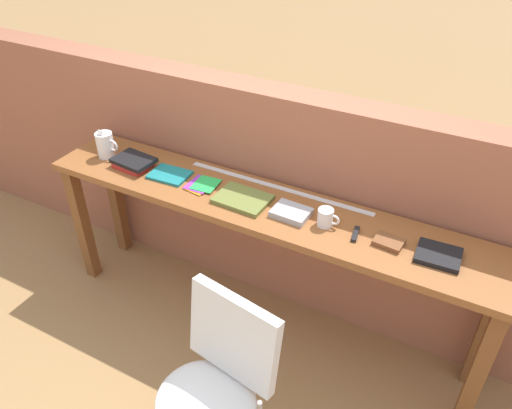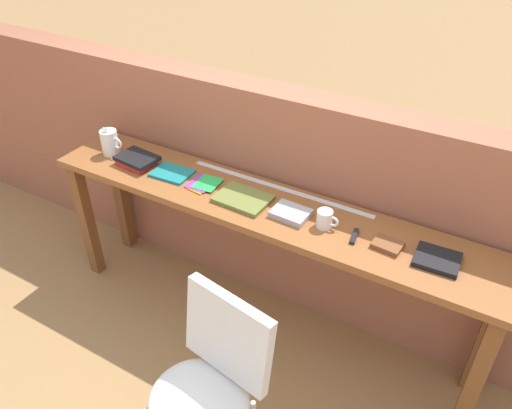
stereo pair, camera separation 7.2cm
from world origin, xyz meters
name	(u,v)px [view 1 (the left image)]	position (x,y,z in m)	size (l,w,h in m)	color
ground_plane	(235,355)	(0.00, 0.00, 0.00)	(40.00, 40.00, 0.00)	#9E7547
brick_wall_back	(287,202)	(0.00, 0.64, 0.68)	(6.00, 0.20, 1.35)	#9E5B42
sideboard	(260,224)	(0.00, 0.30, 0.74)	(2.50, 0.44, 0.88)	brown
chair_white_moulded	(216,380)	(0.21, -0.50, 0.53)	(0.51, 0.52, 0.89)	white
pitcher_white	(105,145)	(-1.02, 0.30, 0.96)	(0.14, 0.10, 0.18)	white
book_stack_leftmost	(133,162)	(-0.81, 0.28, 0.91)	(0.24, 0.19, 0.05)	red
magazine_cycling	(170,175)	(-0.57, 0.29, 0.89)	(0.22, 0.16, 0.02)	#19757A
pamphlet_pile_colourful	(202,185)	(-0.35, 0.30, 0.89)	(0.17, 0.18, 0.01)	yellow
book_open_centre	(243,199)	(-0.09, 0.27, 0.89)	(0.27, 0.20, 0.02)	olive
book_grey_hardcover	(291,213)	(0.18, 0.28, 0.90)	(0.18, 0.14, 0.03)	#9E9EA3
mug	(326,218)	(0.36, 0.28, 0.92)	(0.11, 0.08, 0.09)	white
multitool_folded	(355,234)	(0.52, 0.27, 0.89)	(0.02, 0.11, 0.02)	black
leather_journal_brown	(389,242)	(0.67, 0.28, 0.89)	(0.13, 0.10, 0.02)	brown
book_repair_rightmost	(438,255)	(0.89, 0.30, 0.89)	(0.19, 0.17, 0.02)	black
ruler_metal_back_edge	(278,187)	(0.02, 0.47, 0.88)	(1.07, 0.03, 0.00)	silver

